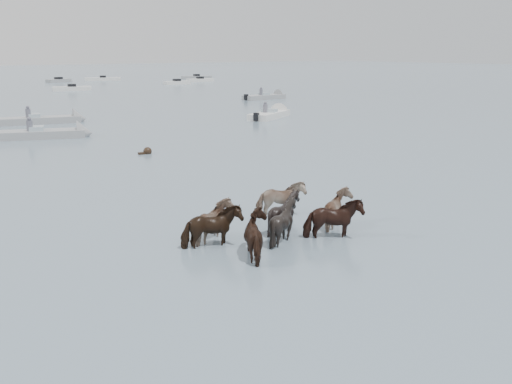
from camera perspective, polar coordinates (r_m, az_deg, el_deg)
ground at (r=16.07m, az=-1.13°, el=-4.87°), size 400.00×400.00×0.00m
pony_herd at (r=16.28m, az=2.13°, el=-2.89°), size 5.81×4.12×1.40m
swimming_pony at (r=30.03m, az=-10.79°, el=3.94°), size 0.72×0.44×0.44m
motorboat_b at (r=37.11m, az=-19.64°, el=5.44°), size 6.14×3.65×1.92m
motorboat_c at (r=44.71m, az=-20.03°, el=6.72°), size 6.94×3.21×1.92m
motorboat_d at (r=45.91m, az=1.70°, el=7.72°), size 5.42×3.89×1.92m
motorboat_e at (r=63.27m, az=1.34°, el=9.42°), size 5.51×1.70×1.92m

